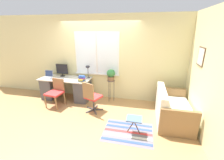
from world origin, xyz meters
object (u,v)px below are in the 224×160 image
object	(u,v)px
laptop	(48,76)
mouse	(65,79)
desk_lamp	(88,68)
plant_stand	(111,83)
potted_plant	(111,74)
monitor	(62,70)
keyboard	(57,79)
office_chair_swivel	(92,96)
book_stack	(82,79)
folding_stool	(134,120)
desk_chair_wooden	(56,92)
couch_loveseat	(172,110)

from	to	relation	value
laptop	mouse	distance (m)	0.69
desk_lamp	plant_stand	bearing A→B (deg)	-2.23
plant_stand	potted_plant	bearing A→B (deg)	26.57
desk_lamp	potted_plant	distance (m)	0.79
monitor	mouse	size ratio (longest dim) A/B	5.87
laptop	desk_lamp	xyz separation A→B (m)	(1.34, 0.23, 0.29)
mouse	potted_plant	distance (m)	1.48
monitor	desk_lamp	size ratio (longest dim) A/B	0.99
keyboard	office_chair_swivel	distance (m)	1.46
monitor	book_stack	distance (m)	0.96
keyboard	plant_stand	xyz separation A→B (m)	(1.73, 0.31, -0.13)
mouse	office_chair_swivel	world-z (taller)	office_chair_swivel
desk_lamp	folding_stool	xyz separation A→B (m)	(1.64, -1.53, -0.72)
desk_chair_wooden	plant_stand	xyz separation A→B (m)	(1.57, 0.68, 0.15)
monitor	folding_stool	distance (m)	3.06
couch_loveseat	plant_stand	bearing A→B (deg)	66.02
laptop	book_stack	xyz separation A→B (m)	(1.28, -0.16, 0.03)
desk_chair_wooden	potted_plant	bearing A→B (deg)	30.68
laptop	couch_loveseat	xyz separation A→B (m)	(3.88, -0.59, -0.49)
mouse	office_chair_swivel	xyz separation A→B (m)	(1.06, -0.46, -0.28)
desk_chair_wooden	office_chair_swivel	xyz separation A→B (m)	(1.20, -0.11, 0.01)
plant_stand	couch_loveseat	bearing A→B (deg)	-23.98
couch_loveseat	desk_chair_wooden	bearing A→B (deg)	88.15
keyboard	folding_stool	bearing A→B (deg)	-24.56
monitor	office_chair_swivel	bearing A→B (deg)	-31.47
keyboard	folding_stool	world-z (taller)	keyboard
desk_chair_wooden	potted_plant	distance (m)	1.77
keyboard	mouse	bearing A→B (deg)	-3.47
laptop	mouse	size ratio (longest dim) A/B	4.15
monitor	potted_plant	world-z (taller)	monitor
monitor	keyboard	bearing A→B (deg)	-93.31
monitor	book_stack	size ratio (longest dim) A/B	1.85
desk_lamp	plant_stand	distance (m)	0.90
monitor	folding_stool	size ratio (longest dim) A/B	1.06
desk_lamp	desk_chair_wooden	xyz separation A→B (m)	(-0.80, -0.71, -0.61)
book_stack	office_chair_swivel	bearing A→B (deg)	-43.22
mouse	desk_chair_wooden	distance (m)	0.47
mouse	desk_chair_wooden	xyz separation A→B (m)	(-0.14, -0.35, -0.29)
potted_plant	folding_stool	xyz separation A→B (m)	(0.87, -1.50, -0.56)
monitor	couch_loveseat	distance (m)	3.63
book_stack	potted_plant	size ratio (longest dim) A/B	0.64
keyboard	mouse	world-z (taller)	mouse
desk_chair_wooden	potted_plant	xyz separation A→B (m)	(1.57, 0.68, 0.45)
plant_stand	potted_plant	xyz separation A→B (m)	(0.00, 0.00, 0.30)
monitor	keyboard	world-z (taller)	monitor
book_stack	potted_plant	bearing A→B (deg)	22.84
potted_plant	folding_stool	world-z (taller)	potted_plant
couch_loveseat	office_chair_swivel	bearing A→B (deg)	90.01
keyboard	office_chair_swivel	bearing A→B (deg)	-19.37
office_chair_swivel	potted_plant	world-z (taller)	potted_plant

